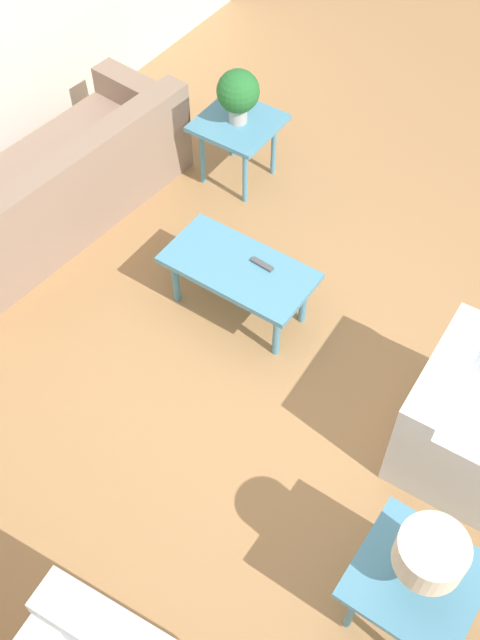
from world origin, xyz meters
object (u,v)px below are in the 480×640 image
object	(u,v)px
potted_plant	(238,93)
side_table_lamp	(415,583)
coffee_table	(239,272)
sofa	(56,188)
table_lamp	(430,555)
side_table_plant	(238,129)

from	to	relation	value
potted_plant	side_table_lamp	bearing A→B (deg)	138.18
coffee_table	sofa	bearing A→B (deg)	0.24
coffee_table	side_table_lamp	size ratio (longest dim) A/B	1.69
coffee_table	table_lamp	distance (m)	2.26
side_table_plant	potted_plant	distance (m)	0.32
side_table_plant	table_lamp	distance (m)	3.55
coffee_table	side_table_lamp	xyz separation A→B (m)	(-1.85, 1.22, 0.08)
sofa	potted_plant	distance (m)	1.51
potted_plant	coffee_table	bearing A→B (deg)	124.59
sofa	side_table_lamp	world-z (taller)	sofa
side_table_lamp	table_lamp	xyz separation A→B (m)	(0.00, 0.00, 0.36)
potted_plant	table_lamp	xyz separation A→B (m)	(-2.63, 2.35, 0.03)
potted_plant	table_lamp	size ratio (longest dim) A/B	1.07
sofa	table_lamp	distance (m)	3.73
side_table_lamp	potted_plant	xyz separation A→B (m)	(2.63, -2.35, 0.32)
side_table_lamp	side_table_plant	bearing A→B (deg)	-41.82
sofa	side_table_lamp	xyz separation A→B (m)	(-3.48, 1.22, 0.18)
side_table_lamp	coffee_table	bearing A→B (deg)	-33.45
sofa	table_lamp	world-z (taller)	table_lamp
table_lamp	side_table_lamp	bearing A→B (deg)	0.00
side_table_lamp	table_lamp	world-z (taller)	table_lamp
sofa	table_lamp	xyz separation A→B (m)	(-3.48, 1.22, 0.53)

